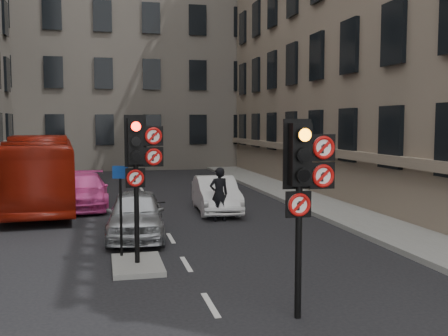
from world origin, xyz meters
name	(u,v)px	position (x,y,z in m)	size (l,w,h in m)	color
pavement_right	(334,207)	(7.20, 12.00, 0.08)	(3.00, 50.00, 0.16)	gray
centre_island	(137,265)	(-1.20, 5.00, 0.06)	(1.20, 2.00, 0.12)	gray
building_far	(124,45)	(0.00, 38.00, 10.00)	(30.00, 14.00, 20.00)	#675F57
signal_near	(304,175)	(1.49, 0.99, 2.58)	(0.91, 0.40, 3.58)	black
signal_far	(139,156)	(-1.11, 4.99, 2.70)	(0.91, 0.40, 3.58)	black
car_silver	(136,214)	(-1.02, 8.40, 0.72)	(1.70, 4.23, 1.44)	#A8ABAF
car_white	(216,194)	(2.34, 12.31, 0.70)	(1.48, 4.23, 1.39)	white
car_pink	(84,191)	(-2.76, 14.58, 0.70)	(1.95, 4.79, 1.39)	#DD4197
bus_red	(41,171)	(-4.50, 15.39, 1.49)	(2.51, 10.72, 2.98)	maroon
motorcycle	(155,215)	(-0.37, 9.00, 0.55)	(0.52, 1.83, 1.10)	black
motorcyclist	(219,194)	(2.04, 10.43, 0.96)	(0.70, 0.46, 1.92)	black
info_sign	(121,198)	(-1.55, 5.73, 1.61)	(0.39, 0.17, 2.31)	black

